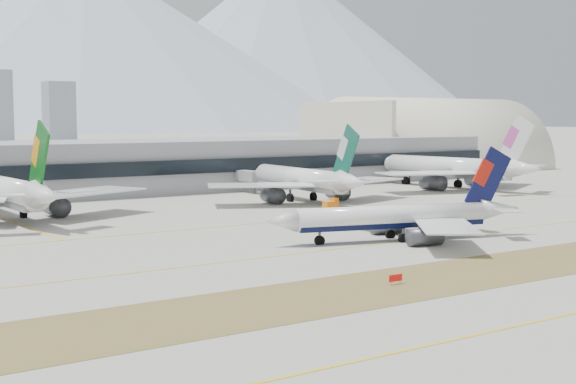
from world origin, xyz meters
TOP-DOWN VIEW (x-y plane):
  - ground at (0.00, 0.00)m, footprint 3000.00×3000.00m
  - taxiing_airliner at (13.07, -3.68)m, footprint 49.18×41.95m
  - widebody_eva at (-37.11, 65.71)m, footprint 60.99×59.56m
  - widebody_cathay at (37.42, 60.41)m, footprint 57.64×56.65m
  - widebody_china_air at (98.11, 65.79)m, footprint 63.93×62.78m
  - terminal at (0.00, 114.84)m, footprint 280.00×43.10m
  - hangar at (154.56, 135.00)m, footprint 91.00×60.00m
  - hold_sign_left at (-13.70, -32.00)m, footprint 2.20×0.15m
  - gse_c at (32.97, 42.77)m, footprint 3.55×2.00m

SIDE VIEW (x-z plane):
  - ground at x=0.00m, z-range 0.00..0.00m
  - hangar at x=154.56m, z-range -29.86..30.14m
  - hold_sign_left at x=-13.70m, z-range 0.20..1.55m
  - gse_c at x=32.97m, z-range -0.25..2.35m
  - taxiing_airliner at x=13.07m, z-range -4.35..12.46m
  - widebody_cathay at x=37.42m, z-range -4.83..15.80m
  - widebody_eva at x=-37.11m, z-range -5.09..16.65m
  - widebody_china_air at x=98.11m, z-range -5.35..17.51m
  - terminal at x=0.00m, z-range 0.00..15.00m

